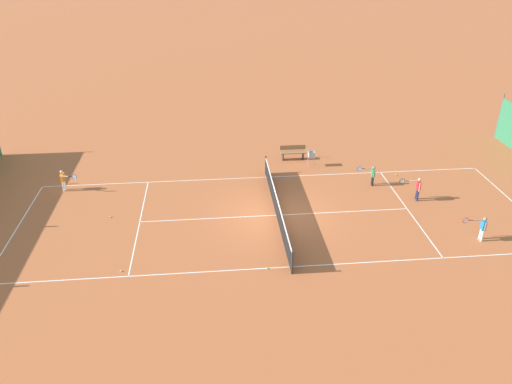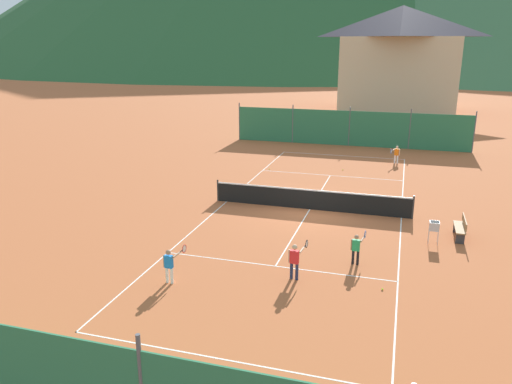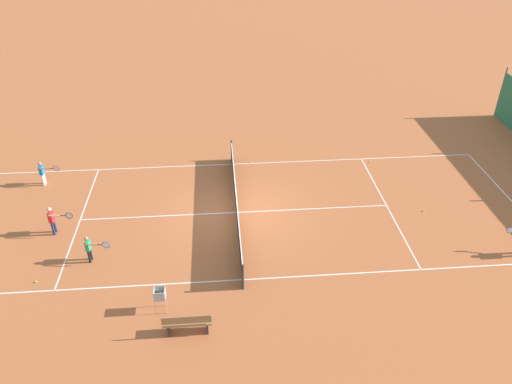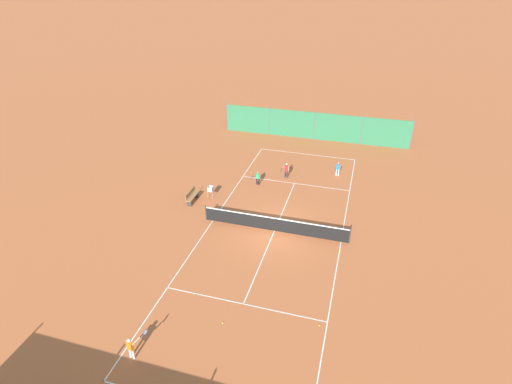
# 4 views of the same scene
# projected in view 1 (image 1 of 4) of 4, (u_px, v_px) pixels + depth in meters

# --- Properties ---
(ground_plane) EXTENTS (600.00, 600.00, 0.00)m
(ground_plane) POSITION_uv_depth(u_px,v_px,m) (276.00, 215.00, 23.66)
(ground_plane) COLOR #B25B33
(court_line_markings) EXTENTS (8.25, 23.85, 0.01)m
(court_line_markings) POSITION_uv_depth(u_px,v_px,m) (276.00, 215.00, 23.66)
(court_line_markings) COLOR white
(court_line_markings) RESTS_ON ground
(tennis_net) EXTENTS (9.18, 0.08, 1.06)m
(tennis_net) POSITION_uv_depth(u_px,v_px,m) (277.00, 206.00, 23.42)
(tennis_net) COLOR #2D2D2D
(tennis_net) RESTS_ON ground
(player_near_baseline) EXTENTS (0.48, 1.00, 1.22)m
(player_near_baseline) POSITION_uv_depth(u_px,v_px,m) (417.00, 187.00, 24.66)
(player_near_baseline) COLOR #23284C
(player_near_baseline) RESTS_ON ground
(player_far_baseline) EXTENTS (0.43, 0.96, 1.15)m
(player_far_baseline) POSITION_uv_depth(u_px,v_px,m) (482.00, 227.00, 21.48)
(player_far_baseline) COLOR white
(player_far_baseline) RESTS_ON ground
(player_far_service) EXTENTS (0.45, 0.93, 1.10)m
(player_far_service) POSITION_uv_depth(u_px,v_px,m) (372.00, 174.00, 26.13)
(player_far_service) COLOR black
(player_far_service) RESTS_ON ground
(player_near_service) EXTENTS (0.56, 0.93, 1.14)m
(player_near_service) POSITION_uv_depth(u_px,v_px,m) (64.00, 179.00, 25.57)
(player_near_service) COLOR white
(player_near_service) RESTS_ON ground
(tennis_ball_alley_left) EXTENTS (0.07, 0.07, 0.07)m
(tennis_ball_alley_left) POSITION_uv_depth(u_px,v_px,m) (267.00, 268.00, 19.92)
(tennis_ball_alley_left) COLOR #CCE033
(tennis_ball_alley_left) RESTS_ON ground
(tennis_ball_far_corner) EXTENTS (0.07, 0.07, 0.07)m
(tennis_ball_far_corner) POSITION_uv_depth(u_px,v_px,m) (396.00, 175.00, 27.45)
(tennis_ball_far_corner) COLOR #CCE033
(tennis_ball_far_corner) RESTS_ON ground
(tennis_ball_service_box) EXTENTS (0.07, 0.07, 0.07)m
(tennis_ball_service_box) POSITION_uv_depth(u_px,v_px,m) (110.00, 217.00, 23.46)
(tennis_ball_service_box) COLOR #CCE033
(tennis_ball_service_box) RESTS_ON ground
(tennis_ball_by_net_right) EXTENTS (0.07, 0.07, 0.07)m
(tennis_ball_by_net_right) POSITION_uv_depth(u_px,v_px,m) (121.00, 271.00, 19.77)
(tennis_ball_by_net_right) COLOR #CCE033
(tennis_ball_by_net_right) RESTS_ON ground
(ball_hopper) EXTENTS (0.36, 0.36, 0.89)m
(ball_hopper) POSITION_uv_depth(u_px,v_px,m) (312.00, 155.00, 28.24)
(ball_hopper) COLOR #B7B7BC
(ball_hopper) RESTS_ON ground
(courtside_bench) EXTENTS (0.36, 1.50, 0.84)m
(courtside_bench) POSITION_uv_depth(u_px,v_px,m) (293.00, 152.00, 29.17)
(courtside_bench) COLOR olive
(courtside_bench) RESTS_ON ground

